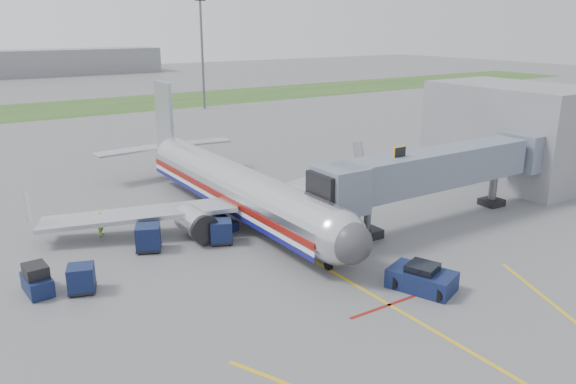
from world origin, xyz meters
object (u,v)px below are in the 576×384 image
baggage_tug (37,281)px  ramp_worker (101,223)px  airliner (235,186)px  pushback_tug (422,278)px  belt_loader (220,222)px

baggage_tug → ramp_worker: size_ratio=1.45×
airliner → pushback_tug: bearing=-80.5°
belt_loader → ramp_worker: (-8.54, 3.70, 0.49)m
belt_loader → airliner: bearing=38.2°
pushback_tug → ramp_worker: bearing=124.7°
airliner → ramp_worker: size_ratio=18.64×
pushback_tug → belt_loader: bearing=108.6°
pushback_tug → belt_loader: size_ratio=1.15×
belt_loader → ramp_worker: 9.32m
pushback_tug → baggage_tug: size_ratio=1.66×
ramp_worker → pushback_tug: bearing=-112.6°
baggage_tug → ramp_worker: ramp_worker is taller
baggage_tug → belt_loader: bearing=16.0°
baggage_tug → ramp_worker: (6.08, 7.89, 0.13)m
airliner → ramp_worker: (-11.05, 1.72, -1.69)m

